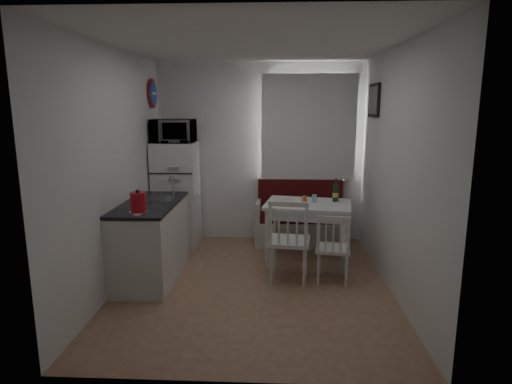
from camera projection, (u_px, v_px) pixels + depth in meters
The scene contains 22 objects.
floor at pixel (254, 284), 4.83m from camera, with size 3.00×3.50×0.02m, color #8E644B.
ceiling at pixel (254, 43), 4.32m from camera, with size 3.00×3.50×0.02m, color white.
wall_back at pixel (260, 153), 6.29m from camera, with size 3.00×0.02×2.60m, color white.
wall_front at pixel (240, 210), 2.86m from camera, with size 3.00×0.02×2.60m, color white.
wall_left at pixel (116, 170), 4.65m from camera, with size 0.02×3.50×2.60m, color white.
wall_right at pixel (396, 172), 4.51m from camera, with size 0.02×3.50×2.60m, color white.
window at pixel (308, 131), 6.16m from camera, with size 1.22×0.06×1.47m, color silver.
curtain at pixel (309, 128), 6.08m from camera, with size 1.35×0.02×1.50m, color white.
kitchen_counter at pixel (151, 240), 4.95m from camera, with size 0.62×1.32×1.16m.
wall_sign at pixel (153, 93), 5.90m from camera, with size 0.40×0.40×0.03m, color #1A439F.
picture_frame at pixel (374, 100), 5.44m from camera, with size 0.04×0.52×0.42m, color black.
bench at pixel (300, 223), 6.22m from camera, with size 1.30×0.50×0.93m.
dining_table at pixel (308, 210), 5.37m from camera, with size 1.16×0.90×0.79m.
chair_left at pixel (290, 233), 4.74m from camera, with size 0.50×0.48×0.52m.
chair_right at pixel (334, 241), 4.76m from camera, with size 0.43×0.41×0.43m.
fridge at pixel (177, 194), 6.11m from camera, with size 0.59×0.59×1.48m, color white.
microwave at pixel (173, 131), 5.88m from camera, with size 0.58×0.39×0.32m, color white.
kettle at pixel (138, 203), 4.31m from camera, with size 0.18×0.18×0.25m, color red.
wine_bottle at pixel (336, 190), 5.40m from camera, with size 0.07×0.07×0.29m, color #14401C, non-canonical shape.
drinking_glass_orange at pixel (305, 200), 5.29m from camera, with size 0.06×0.06×0.10m, color orange.
drinking_glass_blue at pixel (314, 198), 5.38m from camera, with size 0.06×0.06×0.10m, color #8BD5EC.
plate at pixel (284, 202), 5.38m from camera, with size 0.26×0.26×0.02m, color white.
Camera 1 is at (0.24, -4.52, 1.98)m, focal length 30.00 mm.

